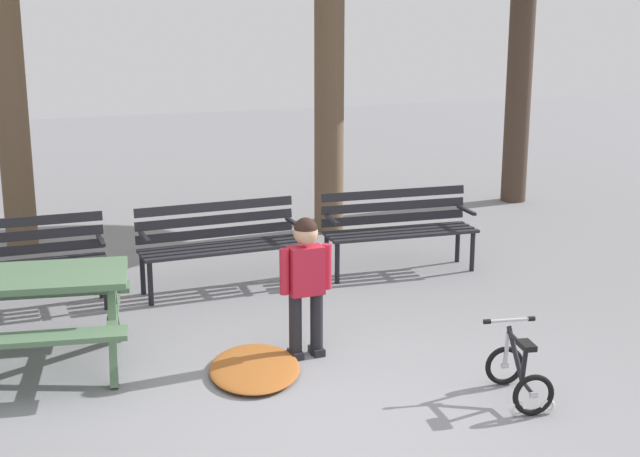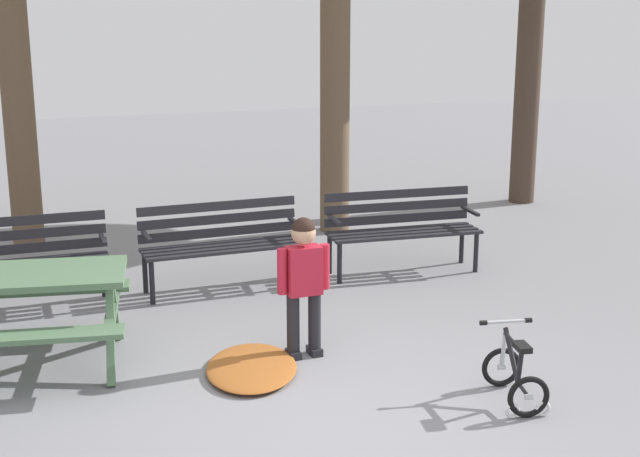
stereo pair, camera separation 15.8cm
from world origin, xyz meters
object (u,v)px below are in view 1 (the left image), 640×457
(park_bench_left, at_px, (220,239))
(park_bench_right, at_px, (398,224))
(park_bench_far_left, at_px, (16,257))
(child_standing, at_px, (306,275))
(picnic_table, at_px, (6,297))
(kids_bicycle, at_px, (519,373))

(park_bench_left, height_order, park_bench_right, same)
(park_bench_far_left, height_order, park_bench_right, same)
(park_bench_far_left, height_order, child_standing, child_standing)
(picnic_table, distance_m, park_bench_far_left, 1.45)
(park_bench_right, relative_size, child_standing, 1.42)
(park_bench_far_left, height_order, park_bench_left, same)
(picnic_table, distance_m, park_bench_left, 2.48)
(picnic_table, bearing_deg, park_bench_left, 35.08)
(kids_bicycle, bearing_deg, park_bench_right, 79.59)
(child_standing, bearing_deg, park_bench_left, 95.46)
(child_standing, relative_size, kids_bicycle, 1.89)
(kids_bicycle, bearing_deg, park_bench_left, 112.03)
(park_bench_right, bearing_deg, picnic_table, -160.95)
(park_bench_far_left, xyz_separation_m, park_bench_left, (1.90, -0.01, 0.00))
(picnic_table, bearing_deg, child_standing, -13.63)
(park_bench_far_left, bearing_deg, child_standing, -43.46)
(park_bench_far_left, xyz_separation_m, child_standing, (2.08, -1.98, 0.17))
(child_standing, bearing_deg, park_bench_right, 47.77)
(park_bench_left, xyz_separation_m, kids_bicycle, (1.32, -3.26, -0.31))
(park_bench_far_left, relative_size, child_standing, 1.40)
(child_standing, bearing_deg, kids_bicycle, -48.99)
(park_bench_far_left, bearing_deg, park_bench_right, -1.19)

